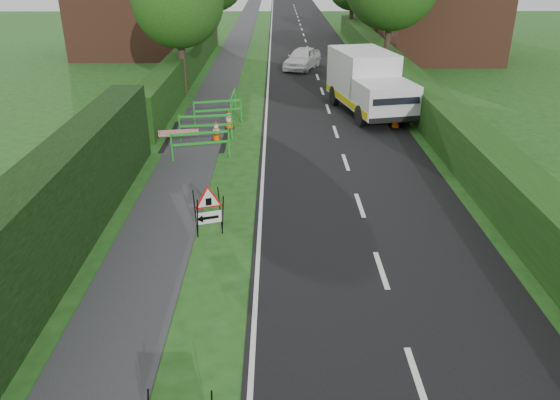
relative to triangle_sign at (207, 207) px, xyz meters
name	(u,v)px	position (x,y,z in m)	size (l,w,h in m)	color
ground	(272,296)	(1.65, -2.69, -0.83)	(120.00, 120.00, 0.00)	#1C4A15
road_surface	(306,43)	(4.15, 32.31, -0.82)	(6.00, 90.00, 0.02)	black
footpath	(237,43)	(-1.35, 32.31, -0.82)	(2.00, 90.00, 0.02)	#2D2D30
hedge_west_near	(37,297)	(-3.35, -2.69, -0.83)	(1.10, 18.00, 2.50)	black
hedge_west_far	(188,78)	(-3.35, 19.31, -0.83)	(1.00, 24.00, 1.80)	#14380F
hedge_east	(409,104)	(8.15, 13.31, -0.83)	(1.20, 50.00, 1.50)	#14380F
house_west	(130,11)	(-8.35, 27.31, 2.07)	(7.50, 7.40, 7.88)	brown
house_east_a	(441,14)	(12.65, 25.31, 2.07)	(7.50, 7.40, 7.88)	brown
tree_nw	(178,1)	(-2.95, 15.31, 3.66)	(4.40, 4.40, 6.70)	#2D2116
triangle_sign	(207,207)	(0.00, 0.00, 0.00)	(1.02, 1.02, 1.19)	black
works_van	(368,82)	(5.83, 11.76, 0.57)	(3.38, 6.09, 2.63)	silver
traffic_cone_0	(396,119)	(6.68, 9.39, -0.43)	(0.38, 0.38, 0.79)	black
traffic_cone_1	(396,113)	(6.84, 10.20, -0.43)	(0.38, 0.38, 0.79)	black
traffic_cone_2	(387,95)	(7.06, 13.35, -0.43)	(0.38, 0.38, 0.79)	black
traffic_cone_3	(216,131)	(-0.57, 7.81, -0.43)	(0.38, 0.38, 0.79)	black
traffic_cone_4	(229,119)	(-0.20, 9.39, -0.43)	(0.38, 0.38, 0.79)	black
ped_barrier_0	(200,141)	(-0.92, 5.82, -0.20)	(2.09, 0.82, 1.00)	green
ped_barrier_1	(206,123)	(-0.99, 7.98, -0.20)	(2.09, 0.62, 1.00)	green
ped_barrier_2	(218,108)	(-0.74, 10.21, -0.20)	(2.08, 0.83, 1.00)	green
ped_barrier_3	(233,102)	(-0.16, 11.31, -0.20)	(0.40, 2.07, 1.00)	green
redwhite_plank	(180,144)	(-1.94, 7.34, -0.83)	(1.50, 0.04, 0.25)	red
hatchback_car	(302,58)	(3.36, 21.82, -0.18)	(1.54, 3.82, 1.30)	white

